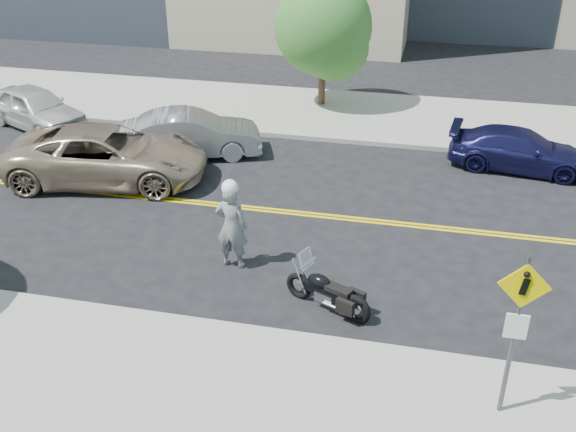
% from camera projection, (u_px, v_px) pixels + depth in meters
% --- Properties ---
extents(ground_plane, '(120.00, 120.00, 0.00)m').
position_uv_depth(ground_plane, '(318.00, 215.00, 17.47)').
color(ground_plane, black).
rests_on(ground_plane, ground).
extents(sidewalk_near, '(60.00, 5.00, 0.15)m').
position_uv_depth(sidewalk_near, '(236.00, 424.00, 11.01)').
color(sidewalk_near, '#9E9B91').
rests_on(sidewalk_near, ground_plane).
extents(sidewalk_far, '(60.00, 5.00, 0.15)m').
position_uv_depth(sidewalk_far, '(356.00, 116.00, 23.87)').
color(sidewalk_far, '#9E9B91').
rests_on(sidewalk_far, ground_plane).
extents(pedestrian_sign, '(0.78, 0.08, 3.00)m').
position_uv_depth(pedestrian_sign, '(517.00, 323.00, 10.32)').
color(pedestrian_sign, '#4C4C51').
rests_on(pedestrian_sign, sidewalk_near).
extents(motorcyclist, '(0.76, 0.52, 2.16)m').
position_uv_depth(motorcyclist, '(232.00, 224.00, 14.86)').
color(motorcyclist, silver).
rests_on(motorcyclist, ground).
extents(motorcycle, '(2.03, 1.33, 1.19)m').
position_uv_depth(motorcycle, '(328.00, 285.00, 13.63)').
color(motorcycle, black).
rests_on(motorcycle, ground).
extents(suv, '(5.96, 3.48, 1.56)m').
position_uv_depth(suv, '(107.00, 155.00, 18.99)').
color(suv, tan).
rests_on(suv, ground).
extents(parked_car_white, '(4.37, 3.19, 1.38)m').
position_uv_depth(parked_car_white, '(35.00, 108.00, 22.77)').
color(parked_car_white, silver).
rests_on(parked_car_white, ground).
extents(parked_car_silver, '(4.51, 2.84, 1.40)m').
position_uv_depth(parked_car_silver, '(191.00, 134.00, 20.59)').
color(parked_car_silver, gray).
rests_on(parked_car_silver, ground).
extents(parked_car_blue, '(4.26, 2.13, 1.19)m').
position_uv_depth(parked_car_blue, '(520.00, 150.00, 19.79)').
color(parked_car_blue, '#171745').
rests_on(parked_car_blue, ground).
extents(tree_far_a, '(3.42, 3.42, 4.68)m').
position_uv_depth(tree_far_a, '(323.00, 26.00, 23.42)').
color(tree_far_a, '#382619').
rests_on(tree_far_a, ground).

